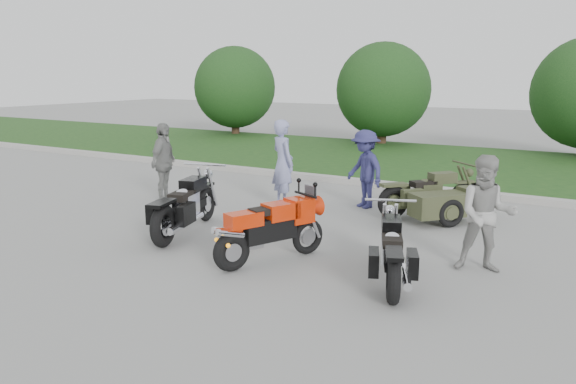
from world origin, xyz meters
The scene contains 13 objects.
ground centered at (0.00, 0.00, 0.00)m, with size 80.00×80.00×0.00m, color gray.
curb centered at (0.00, 6.00, 0.07)m, with size 60.00×0.30×0.15m, color #A19F98.
grass_strip centered at (0.00, 10.15, 0.07)m, with size 60.00×8.00×0.14m, color #365C1F.
tree_far_left centered at (-10.00, 13.50, 2.19)m, with size 3.60×3.60×4.00m.
tree_mid_left centered at (-3.00, 13.50, 2.19)m, with size 3.60×3.60×4.00m.
sportbike_red centered at (0.57, -0.30, 0.55)m, with size 0.96×1.86×0.94m.
cruiser_left centered at (-1.54, 0.22, 0.48)m, with size 0.87×2.41×0.95m.
cruiser_right centered at (2.48, -0.20, 0.43)m, with size 0.99×2.06×0.84m.
cruiser_sidecar centered at (2.03, 3.44, 0.41)m, with size 1.88×2.05×0.87m.
person_stripe centered at (-1.17, 2.99, 0.94)m, with size 0.68×0.45×1.87m, color #898DBA.
person_grey centered at (3.45, 0.98, 0.85)m, with size 0.83×0.64×1.70m, color #9A9994.
person_denim centered at (0.40, 3.77, 0.83)m, with size 1.08×0.62×1.66m, color navy.
person_back centered at (-3.67, 2.03, 0.88)m, with size 1.03×0.43×1.76m, color gray.
Camera 1 is at (4.95, -7.16, 2.83)m, focal length 35.00 mm.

